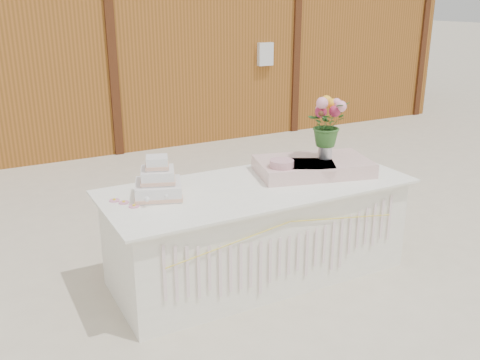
% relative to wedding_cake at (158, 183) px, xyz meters
% --- Properties ---
extents(ground, '(80.00, 80.00, 0.00)m').
position_rel_wedding_cake_xyz_m(ground, '(0.76, -0.12, -0.87)').
color(ground, beige).
rests_on(ground, ground).
extents(barn, '(12.60, 4.60, 3.30)m').
position_rel_wedding_cake_xyz_m(barn, '(0.75, 5.87, 0.80)').
color(barn, '#94541F').
rests_on(barn, ground).
extents(cake_table, '(2.40, 1.00, 0.77)m').
position_rel_wedding_cake_xyz_m(cake_table, '(0.76, -0.13, -0.49)').
color(cake_table, white).
rests_on(cake_table, ground).
extents(wedding_cake, '(0.43, 0.43, 0.30)m').
position_rel_wedding_cake_xyz_m(wedding_cake, '(0.00, 0.00, 0.00)').
color(wedding_cake, white).
rests_on(wedding_cake, cake_table).
extents(pink_cake_stand, '(0.24, 0.24, 0.17)m').
position_rel_wedding_cake_xyz_m(pink_cake_stand, '(0.97, -0.12, -0.01)').
color(pink_cake_stand, white).
rests_on(pink_cake_stand, cake_table).
extents(satin_runner, '(1.01, 0.74, 0.11)m').
position_rel_wedding_cake_xyz_m(satin_runner, '(1.31, -0.07, -0.05)').
color(satin_runner, beige).
rests_on(satin_runner, cake_table).
extents(flower_vase, '(0.11, 0.11, 0.16)m').
position_rel_wedding_cake_xyz_m(flower_vase, '(1.42, -0.08, 0.09)').
color(flower_vase, silver).
rests_on(flower_vase, satin_runner).
extents(bouquet, '(0.40, 0.37, 0.36)m').
position_rel_wedding_cake_xyz_m(bouquet, '(1.42, -0.08, 0.35)').
color(bouquet, '#346829').
rests_on(bouquet, flower_vase).
extents(loose_flowers, '(0.15, 0.36, 0.02)m').
position_rel_wedding_cake_xyz_m(loose_flowers, '(-0.28, -0.11, -0.09)').
color(loose_flowers, pink).
rests_on(loose_flowers, cake_table).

